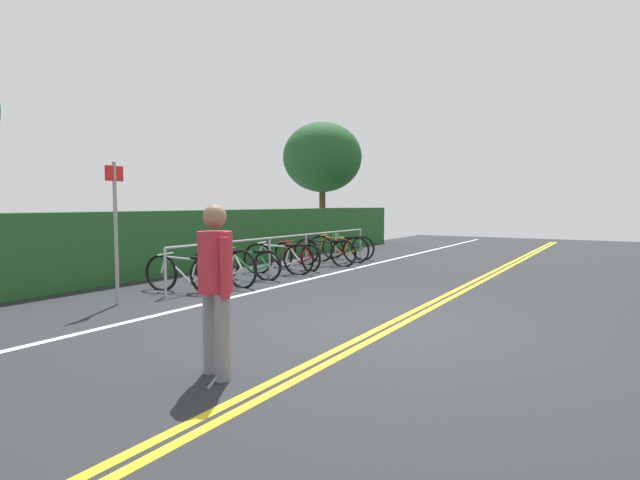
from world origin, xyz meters
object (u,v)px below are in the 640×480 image
bicycle_2 (247,264)px  bicycle_4 (297,256)px  sign_post_near (115,219)px  bicycle_7 (348,247)px  bicycle_5 (325,252)px  tree_mid (322,158)px  bicycle_3 (278,259)px  bike_rack (289,245)px  bicycle_0 (184,273)px  bicycle_1 (224,267)px  bicycle_6 (338,249)px  pedestrian (216,279)px

bicycle_2 → bicycle_4: 1.94m
sign_post_near → bicycle_7: bearing=0.1°
bicycle_5 → tree_mid: size_ratio=0.37×
sign_post_near → bicycle_4: bearing=0.1°
bicycle_3 → bicycle_7: 3.66m
bike_rack → bicycle_5: bearing=-4.0°
bicycle_4 → bicycle_5: (0.98, -0.22, 0.02)m
bicycle_0 → bicycle_1: bicycle_1 is taller
bicycle_2 → tree_mid: 9.96m
bicycle_2 → tree_mid: tree_mid is taller
bicycle_5 → bicycle_6: 0.91m
bike_rack → sign_post_near: bearing=178.6°
bike_rack → pedestrian: (-6.48, -3.61, 0.27)m
pedestrian → tree_mid: (13.91, 7.09, 2.50)m
bicycle_5 → sign_post_near: (-6.18, 0.22, 1.02)m
bicycle_0 → tree_mid: bearing=17.5°
bicycle_1 → bicycle_0: bearing=170.9°
tree_mid → bicycle_6: bearing=-145.3°
bicycle_1 → bicycle_5: bearing=-0.7°
bicycle_3 → sign_post_near: bearing=178.5°
bicycle_2 → bicycle_4: bicycle_4 is taller
bicycle_2 → bicycle_6: size_ratio=0.94×
bike_rack → bicycle_3: bearing=179.5°
pedestrian → bicycle_1: bearing=40.6°
bicycle_1 → bicycle_6: bearing=0.5°
bicycle_0 → bicycle_1: size_ratio=0.96×
bicycle_6 → tree_mid: (5.03, 3.49, 3.05)m
bicycle_4 → bicycle_3: bearing=-173.1°
bicycle_1 → bicycle_2: size_ratio=1.03×
bicycle_1 → pedestrian: 5.49m
bicycle_3 → bicycle_4: 0.95m
bicycle_0 → bicycle_4: size_ratio=1.01×
sign_post_near → bike_rack: bearing=-1.4°
tree_mid → sign_post_near: bearing=-164.5°
bike_rack → bicycle_3: 0.52m
bicycle_0 → bicycle_3: size_ratio=0.98×
bicycle_3 → tree_mid: size_ratio=0.35×
bicycle_5 → bicycle_7: bicycle_5 is taller
bicycle_4 → bicycle_2: bearing=179.7°
bicycle_4 → tree_mid: 8.28m
tree_mid → bicycle_2: bearing=-159.3°
bicycle_1 → bicycle_2: (0.92, 0.18, -0.05)m
bicycle_6 → bicycle_3: bearing=179.6°
bicycle_2 → bicycle_7: size_ratio=1.00×
bicycle_6 → sign_post_near: bearing=179.0°
bike_rack → bicycle_0: bike_rack is taller
bicycle_2 → tree_mid: bearing=20.7°
bicycle_3 → tree_mid: 9.12m
bicycle_3 → bicycle_7: bicycle_3 is taller
bicycle_2 → bicycle_5: (2.91, -0.23, 0.03)m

